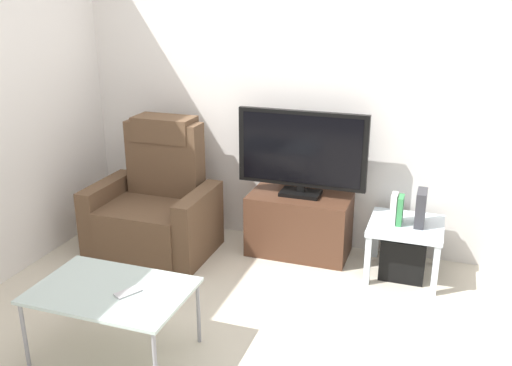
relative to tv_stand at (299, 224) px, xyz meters
The scene contains 13 objects.
ground_plane 0.90m from the tv_stand, 97.00° to the right, with size 6.40×6.40×0.00m, color beige.
wall_back 1.09m from the tv_stand, 110.81° to the left, with size 6.40×0.06×2.60m, color silver.
wall_side 2.40m from the tv_stand, 156.72° to the right, with size 0.06×4.48×2.60m, color silver.
tv_stand is the anchor object (origin of this frame).
television 0.61m from the tv_stand, 90.00° to the left, with size 1.03×0.20×0.69m.
recliner_armchair 1.19m from the tv_stand, 166.13° to the right, with size 0.98×0.78×1.08m.
side_table 0.86m from the tv_stand, ahead, with size 0.54×0.54×0.42m.
subwoofer_box 0.86m from the tv_stand, ahead, with size 0.33×0.33×0.33m, color black.
book_leftmost 0.81m from the tv_stand, ahead, with size 0.04×0.13×0.23m, color white.
book_middle 0.85m from the tv_stand, ahead, with size 0.04×0.13×0.22m, color #388C4C.
game_console 0.99m from the tv_stand, ahead, with size 0.07×0.20×0.27m, color #333338.
coffee_table 1.81m from the tv_stand, 112.09° to the right, with size 0.90×0.60×0.44m.
cell_phone 1.78m from the tv_stand, 108.44° to the right, with size 0.07×0.15×0.01m, color #B7B7BC.
Camera 1 is at (1.15, -3.24, 2.08)m, focal length 39.34 mm.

